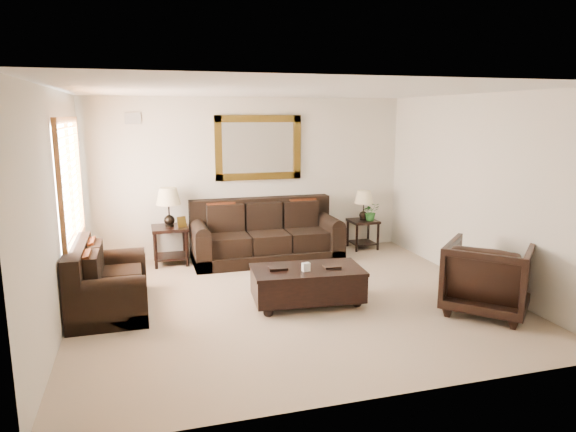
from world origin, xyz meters
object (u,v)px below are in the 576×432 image
object	(u,v)px
end_table_right	(363,211)
coffee_table	(307,282)
armchair	(488,274)
end_table_left	(169,215)
sofa	(265,238)
loveseat	(105,286)

from	to	relation	value
end_table_right	coffee_table	size ratio (longest dim) A/B	0.73
coffee_table	end_table_right	bearing A→B (deg)	57.09
armchair	end_table_right	bearing A→B (deg)	-40.78
coffee_table	end_table_left	bearing A→B (deg)	128.58
sofa	end_table_left	bearing A→B (deg)	174.34
coffee_table	armchair	size ratio (longest dim) A/B	1.49
end_table_right	armchair	bearing A→B (deg)	-86.75
end_table_left	end_table_right	bearing A→B (deg)	0.73
sofa	coffee_table	distance (m)	2.20
sofa	end_table_left	world-z (taller)	end_table_left
loveseat	end_table_right	bearing A→B (deg)	-66.43
sofa	end_table_left	distance (m)	1.63
sofa	armchair	bearing A→B (deg)	-56.16
armchair	sofa	bearing A→B (deg)	-10.19
end_table_left	coffee_table	bearing A→B (deg)	-56.23
loveseat	armchair	size ratio (longest dim) A/B	1.55
sofa	end_table_left	size ratio (longest dim) A/B	1.95
end_table_right	armchair	size ratio (longest dim) A/B	1.09
end_table_right	coffee_table	world-z (taller)	end_table_right
end_table_left	end_table_right	world-z (taller)	end_table_left
coffee_table	armchair	world-z (taller)	armchair
sofa	coffee_table	bearing A→B (deg)	-89.50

